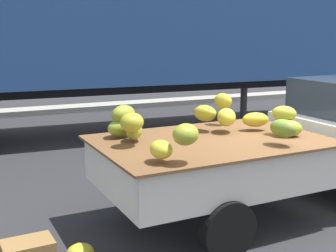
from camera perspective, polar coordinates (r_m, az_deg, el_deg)
name	(u,v)px	position (r m, az deg, el deg)	size (l,w,h in m)	color
ground	(307,212)	(6.45, 17.18, -10.35)	(220.00, 220.00, 0.00)	#28282B
curb_strip	(106,106)	(14.57, -7.86, 2.49)	(80.00, 0.80, 0.16)	gray
pickup_truck	(326,139)	(6.79, 19.34, -1.53)	(5.00, 2.07, 1.70)	silver
semi_trailer	(121,26)	(10.81, -5.94, 12.51)	(12.10, 3.11, 3.95)	navy
produce_crate	(28,252)	(5.10, -17.28, -14.95)	(0.52, 0.36, 0.24)	olive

